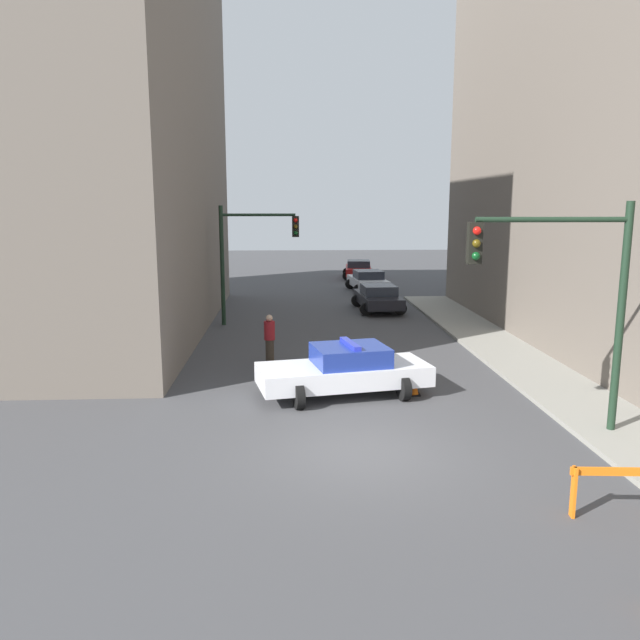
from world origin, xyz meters
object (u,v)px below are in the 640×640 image
object	(u,v)px
traffic_cone	(414,384)
pedestrian_crossing	(270,338)
traffic_light_far	(247,248)
traffic_light_near	(572,283)
parked_car_far	(358,269)
police_car	(345,370)
barrier_mid	(617,483)
parked_car_near	(378,297)
parked_car_mid	(368,281)

from	to	relation	value
traffic_cone	pedestrian_crossing	bearing A→B (deg)	137.90
traffic_light_far	traffic_cone	world-z (taller)	traffic_light_far
traffic_light_near	parked_car_far	bearing A→B (deg)	92.23
police_car	barrier_mid	xyz separation A→B (m)	(3.96, -7.13, -0.11)
pedestrian_crossing	barrier_mid	world-z (taller)	pedestrian_crossing
traffic_light_near	barrier_mid	bearing A→B (deg)	-101.20
barrier_mid	parked_car_near	bearing A→B (deg)	92.79
pedestrian_crossing	barrier_mid	distance (m)	12.40
pedestrian_crossing	traffic_light_near	bearing A→B (deg)	-153.39
police_car	parked_car_far	xyz separation A→B (m)	(3.50, 27.81, -0.05)
traffic_light_near	police_car	xyz separation A→B (m)	(-4.71, 3.31, -2.81)
police_car	pedestrian_crossing	distance (m)	4.24
police_car	barrier_mid	distance (m)	8.16
traffic_light_near	traffic_cone	size ratio (longest dim) A/B	7.93
pedestrian_crossing	traffic_cone	distance (m)	5.56
barrier_mid	traffic_light_far	bearing A→B (deg)	112.33
parked_car_near	traffic_cone	world-z (taller)	parked_car_near
barrier_mid	traffic_cone	bearing A→B (deg)	106.17
parked_car_near	barrier_mid	bearing A→B (deg)	-90.38
parked_car_near	pedestrian_crossing	size ratio (longest dim) A/B	2.65
traffic_light_far	parked_car_near	bearing A→B (deg)	28.23
traffic_light_near	parked_car_mid	xyz separation A→B (m)	(-1.42, 24.17, -2.86)
traffic_light_near	police_car	world-z (taller)	traffic_light_near
traffic_light_near	police_car	bearing A→B (deg)	144.93
parked_car_far	pedestrian_crossing	bearing A→B (deg)	-97.88
police_car	traffic_cone	distance (m)	1.96
traffic_light_near	parked_car_far	world-z (taller)	traffic_light_near
parked_car_near	traffic_light_far	bearing A→B (deg)	-154.94
barrier_mid	traffic_light_near	bearing A→B (deg)	78.80
traffic_light_far	parked_car_far	bearing A→B (deg)	68.41
parked_car_near	parked_car_far	bearing A→B (deg)	84.47
traffic_light_near	traffic_light_far	bearing A→B (deg)	120.05
parked_car_near	parked_car_mid	bearing A→B (deg)	83.83
parked_car_mid	barrier_mid	distance (m)	28.00
traffic_light_near	traffic_light_far	world-z (taller)	traffic_light_near
barrier_mid	parked_car_mid	bearing A→B (deg)	91.36
police_car	traffic_light_near	bearing A→B (deg)	-136.61
parked_car_near	traffic_cone	distance (m)	14.05
traffic_light_near	parked_car_mid	world-z (taller)	traffic_light_near
parked_car_mid	barrier_mid	size ratio (longest dim) A/B	2.78
traffic_light_far	parked_car_far	world-z (taller)	traffic_light_far
police_car	traffic_cone	xyz separation A→B (m)	(1.91, -0.08, -0.41)
traffic_cone	parked_car_far	bearing A→B (deg)	86.74
parked_car_mid	traffic_light_far	bearing A→B (deg)	-127.73
traffic_light_far	parked_car_near	distance (m)	7.60
parked_car_far	traffic_light_near	bearing A→B (deg)	-82.40
police_car	pedestrian_crossing	xyz separation A→B (m)	(-2.19, 3.63, 0.14)
parked_car_near	traffic_cone	bearing A→B (deg)	-97.32
pedestrian_crossing	barrier_mid	xyz separation A→B (m)	(6.15, -10.76, -0.24)
traffic_light_far	parked_car_mid	size ratio (longest dim) A/B	1.17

